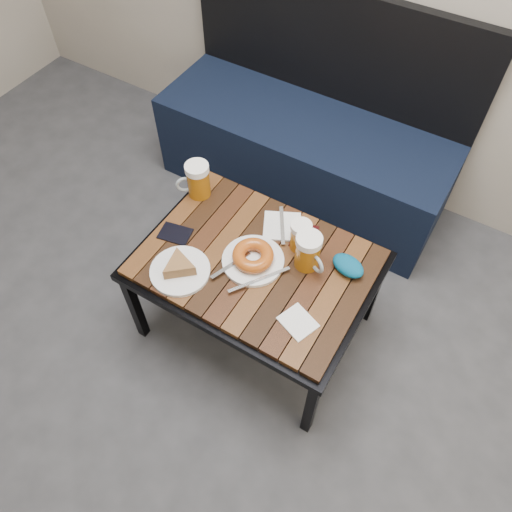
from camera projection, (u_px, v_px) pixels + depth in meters
The scene contains 13 objects.
ground at pixel (74, 502), 1.75m from camera, with size 4.00×4.00×0.00m, color #2D2D30.
bench at pixel (306, 147), 2.43m from camera, with size 1.40×0.50×0.95m.
cafe_table at pixel (256, 268), 1.82m from camera, with size 0.84×0.62×0.47m.
beer_mug_left at pixel (197, 180), 1.92m from camera, with size 0.13×0.13×0.15m.
beer_mug_centre at pixel (301, 236), 1.77m from camera, with size 0.12×0.09×0.12m.
beer_mug_right at pixel (308, 252), 1.71m from camera, with size 0.14×0.12×0.15m.
plate_pie at pixel (180, 268), 1.73m from camera, with size 0.21×0.21×0.06m.
plate_bagel at pixel (253, 258), 1.76m from camera, with size 0.25×0.27×0.06m.
napkin_left at pixel (282, 226), 1.87m from camera, with size 0.18×0.18×0.01m.
napkin_right at pixel (298, 322), 1.63m from camera, with size 0.14×0.13×0.01m.
passport_navy at pixel (175, 234), 1.85m from camera, with size 0.08×0.12×0.01m, color black.
passport_burgundy at pixel (304, 236), 1.84m from camera, with size 0.09×0.12×0.01m, color black.
knit_pouch at pixel (348, 266), 1.74m from camera, with size 0.12×0.08×0.05m, color navy.
Camera 1 is at (0.72, 0.04, 1.92)m, focal length 35.00 mm.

